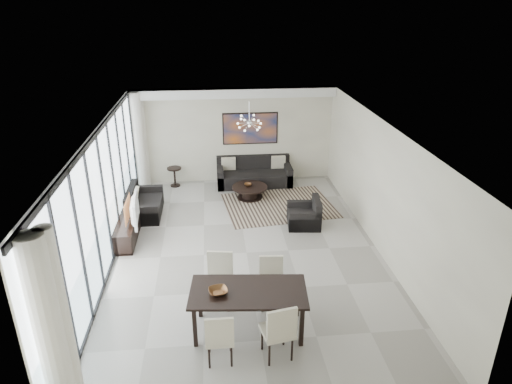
{
  "coord_description": "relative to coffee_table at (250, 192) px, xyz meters",
  "views": [
    {
      "loc": [
        -0.69,
        -8.91,
        5.36
      ],
      "look_at": [
        0.27,
        0.55,
        1.25
      ],
      "focal_mm": 32.0,
      "sensor_mm": 36.0,
      "label": 1
    }
  ],
  "objects": [
    {
      "name": "television",
      "position": [
        -2.94,
        -2.18,
        0.59
      ],
      "size": [
        0.23,
        1.07,
        0.61
      ],
      "primitive_type": "imported",
      "rotation": [
        0.0,
        0.0,
        1.66
      ],
      "color": "gray",
      "rests_on": "tv_console"
    },
    {
      "name": "dining_chair_sw",
      "position": [
        -1.03,
        -6.35,
        0.35
      ],
      "size": [
        0.44,
        0.44,
        0.96
      ],
      "color": "beige",
      "rests_on": "floor"
    },
    {
      "name": "dining_chair_nw",
      "position": [
        -0.98,
        -4.76,
        0.4
      ],
      "size": [
        0.54,
        0.54,
        1.03
      ],
      "color": "beige",
      "rests_on": "floor"
    },
    {
      "name": "armchair",
      "position": [
        1.24,
        -1.81,
        0.04
      ],
      "size": [
        0.87,
        0.91,
        0.71
      ],
      "color": "black",
      "rests_on": "floor"
    },
    {
      "name": "sofa_main",
      "position": [
        0.23,
        1.05,
        0.08
      ],
      "size": [
        2.26,
        0.92,
        0.82
      ],
      "color": "black",
      "rests_on": "floor"
    },
    {
      "name": "dining_chair_ne",
      "position": [
        -0.03,
        -4.88,
        0.35
      ],
      "size": [
        0.47,
        0.47,
        0.96
      ],
      "color": "beige",
      "rests_on": "floor"
    },
    {
      "name": "painting",
      "position": [
        0.16,
        1.45,
        1.45
      ],
      "size": [
        1.68,
        0.04,
        0.98
      ],
      "primitive_type": "cube",
      "color": "#BE5B1A",
      "rests_on": "room_shell"
    },
    {
      "name": "dining_table",
      "position": [
        -0.52,
        -5.61,
        0.53
      ],
      "size": [
        2.04,
        1.16,
        0.82
      ],
      "color": "black",
      "rests_on": "floor"
    },
    {
      "name": "dining_chair_se",
      "position": [
        -0.1,
        -6.35,
        0.4
      ],
      "size": [
        0.56,
        0.56,
        1.04
      ],
      "color": "beige",
      "rests_on": "floor"
    },
    {
      "name": "window_wall",
      "position": [
        -3.2,
        -3.02,
        1.27
      ],
      "size": [
        0.37,
        8.95,
        2.9
      ],
      "color": "silver",
      "rests_on": "floor"
    },
    {
      "name": "soffit",
      "position": [
        -0.34,
        1.28,
        2.57
      ],
      "size": [
        5.98,
        0.4,
        0.26
      ],
      "primitive_type": "cube",
      "color": "white",
      "rests_on": "room_shell"
    },
    {
      "name": "chandelier",
      "position": [
        -0.04,
        -0.52,
        2.15
      ],
      "size": [
        0.66,
        0.66,
        0.71
      ],
      "color": "silver",
      "rests_on": "room_shell"
    },
    {
      "name": "bowl_coffee",
      "position": [
        -0.04,
        0.06,
        0.19
      ],
      "size": [
        0.26,
        0.26,
        0.07
      ],
      "primitive_type": "imported",
      "rotation": [
        0.0,
        0.0,
        0.2
      ],
      "color": "brown",
      "rests_on": "coffee_table"
    },
    {
      "name": "tv_console",
      "position": [
        -3.1,
        -2.12,
        0.04
      ],
      "size": [
        0.43,
        1.54,
        0.48
      ],
      "primitive_type": "cube",
      "color": "black",
      "rests_on": "floor"
    },
    {
      "name": "bowl_dining",
      "position": [
        -1.03,
        -5.62,
        0.66
      ],
      "size": [
        0.37,
        0.37,
        0.08
      ],
      "primitive_type": "imported",
      "rotation": [
        0.0,
        0.0,
        0.21
      ],
      "color": "brown",
      "rests_on": "dining_table"
    },
    {
      "name": "rug",
      "position": [
        0.76,
        -0.6,
        -0.19
      ],
      "size": [
        3.17,
        2.59,
        0.01
      ],
      "primitive_type": "cube",
      "rotation": [
        0.0,
        0.0,
        0.13
      ],
      "color": "black",
      "rests_on": "floor"
    },
    {
      "name": "room_shell",
      "position": [
        0.12,
        -3.02,
        1.25
      ],
      "size": [
        6.0,
        9.0,
        2.9
      ],
      "color": "#A8A39B",
      "rests_on": "ground"
    },
    {
      "name": "loveseat",
      "position": [
        -2.89,
        -0.76,
        0.05
      ],
      "size": [
        0.83,
        1.48,
        0.74
      ],
      "color": "black",
      "rests_on": "floor"
    },
    {
      "name": "side_table",
      "position": [
        -2.18,
        1.13,
        0.2
      ],
      "size": [
        0.43,
        0.43,
        0.59
      ],
      "color": "black",
      "rests_on": "floor"
    },
    {
      "name": "coffee_table",
      "position": [
        0.0,
        0.0,
        0.0
      ],
      "size": [
        1.01,
        1.01,
        0.35
      ],
      "color": "black",
      "rests_on": "floor"
    }
  ]
}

